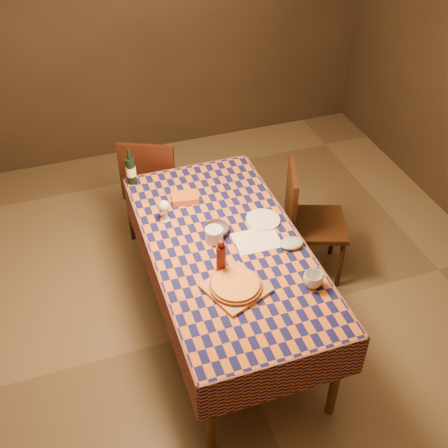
# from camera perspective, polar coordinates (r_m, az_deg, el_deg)

# --- Properties ---
(room) EXTENTS (5.00, 5.10, 2.70)m
(room) POSITION_cam_1_polar(r_m,az_deg,el_deg) (3.10, 0.30, 5.84)
(room) COLOR brown
(room) RESTS_ON ground
(dining_table) EXTENTS (0.94, 1.84, 0.77)m
(dining_table) POSITION_cam_1_polar(r_m,az_deg,el_deg) (3.51, 0.26, -3.09)
(dining_table) COLOR brown
(dining_table) RESTS_ON ground
(cutting_board) EXTENTS (0.40, 0.40, 0.02)m
(cutting_board) POSITION_cam_1_polar(r_m,az_deg,el_deg) (3.18, 1.18, -6.52)
(cutting_board) COLOR #A3714C
(cutting_board) RESTS_ON dining_table
(pizza) EXTENTS (0.37, 0.37, 0.03)m
(pizza) POSITION_cam_1_polar(r_m,az_deg,el_deg) (3.17, 1.19, -6.22)
(pizza) COLOR #903C18
(pizza) RESTS_ON cutting_board
(pepper_mill) EXTENTS (0.07, 0.07, 0.24)m
(pepper_mill) POSITION_cam_1_polar(r_m,az_deg,el_deg) (3.21, -0.30, -3.44)
(pepper_mill) COLOR #4E1212
(pepper_mill) RESTS_ON dining_table
(bowl) EXTENTS (0.17, 0.17, 0.05)m
(bowl) POSITION_cam_1_polar(r_m,az_deg,el_deg) (3.53, -0.76, -0.59)
(bowl) COLOR #563F48
(bowl) RESTS_ON dining_table
(wine_glass) EXTENTS (0.08, 0.08, 0.15)m
(wine_glass) POSITION_cam_1_polar(r_m,az_deg,el_deg) (3.60, -6.12, 1.76)
(wine_glass) COLOR white
(wine_glass) RESTS_ON dining_table
(wine_bottle) EXTENTS (0.08, 0.08, 0.28)m
(wine_bottle) POSITION_cam_1_polar(r_m,az_deg,el_deg) (3.97, -9.45, 5.41)
(wine_bottle) COLOR black
(wine_bottle) RESTS_ON dining_table
(deli_tub) EXTENTS (0.12, 0.12, 0.09)m
(deli_tub) POSITION_cam_1_polar(r_m,az_deg,el_deg) (3.46, -1.02, -1.12)
(deli_tub) COLOR silver
(deli_tub) RESTS_ON dining_table
(takeout_container) EXTENTS (0.19, 0.15, 0.04)m
(takeout_container) POSITION_cam_1_polar(r_m,az_deg,el_deg) (3.80, -4.01, 2.68)
(takeout_container) COLOR #CB5D1A
(takeout_container) RESTS_ON dining_table
(white_plate) EXTENTS (0.25, 0.25, 0.01)m
(white_plate) POSITION_cam_1_polar(r_m,az_deg,el_deg) (3.64, 3.99, 0.44)
(white_plate) COLOR white
(white_plate) RESTS_ON dining_table
(tumbler) EXTENTS (0.12, 0.12, 0.09)m
(tumbler) POSITION_cam_1_polar(r_m,az_deg,el_deg) (3.22, 9.03, -5.62)
(tumbler) COLOR silver
(tumbler) RESTS_ON dining_table
(flour_patch) EXTENTS (0.29, 0.22, 0.00)m
(flour_patch) POSITION_cam_1_polar(r_m,az_deg,el_deg) (3.50, 3.38, -1.64)
(flour_patch) COLOR white
(flour_patch) RESTS_ON dining_table
(flour_bag) EXTENTS (0.15, 0.11, 0.04)m
(flour_bag) POSITION_cam_1_polar(r_m,az_deg,el_deg) (3.46, 6.88, -1.95)
(flour_bag) COLOR #99ADC5
(flour_bag) RESTS_ON dining_table
(chair_far) EXTENTS (0.56, 0.56, 0.93)m
(chair_far) POSITION_cam_1_polar(r_m,az_deg,el_deg) (4.45, -7.33, 4.29)
(chair_far) COLOR black
(chair_far) RESTS_ON ground
(chair_right) EXTENTS (0.54, 0.54, 0.93)m
(chair_right) POSITION_cam_1_polar(r_m,az_deg,el_deg) (4.10, 8.28, 0.73)
(chair_right) COLOR black
(chair_right) RESTS_ON ground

